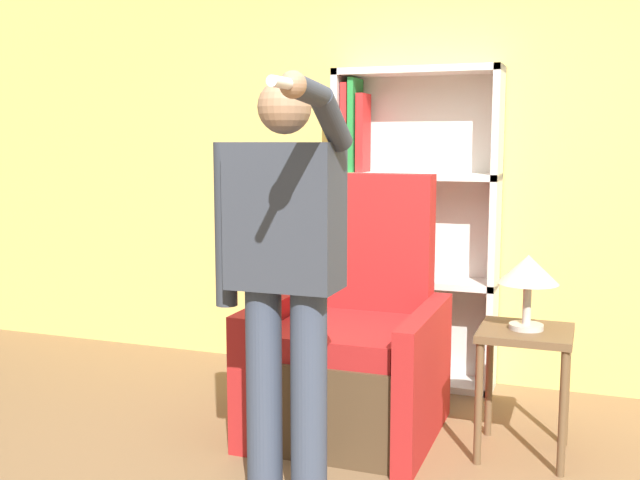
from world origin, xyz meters
TOP-DOWN VIEW (x-y plane):
  - wall_back at (0.00, 2.03)m, footprint 8.00×0.06m
  - bookcase at (-0.29, 1.87)m, footprint 1.00×0.28m
  - armchair at (-0.32, 1.00)m, footprint 0.90×0.92m
  - person_standing at (-0.33, 0.11)m, footprint 0.59×0.78m
  - side_table at (0.55, 0.96)m, footprint 0.43×0.43m
  - table_lamp at (0.55, 0.96)m, footprint 0.29×0.29m

SIDE VIEW (x-z plane):
  - armchair at x=-0.32m, z-range -0.26..1.06m
  - side_table at x=0.55m, z-range 0.19..0.82m
  - table_lamp at x=0.55m, z-range 0.71..1.07m
  - bookcase at x=-0.29m, z-range -0.02..1.92m
  - person_standing at x=-0.33m, z-range 0.13..1.88m
  - wall_back at x=0.00m, z-range 0.00..2.80m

